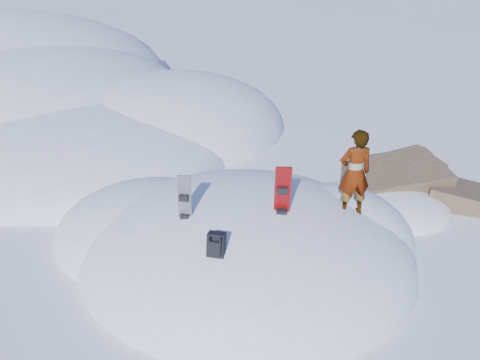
# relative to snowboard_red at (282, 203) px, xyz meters

# --- Properties ---
(ground) EXTENTS (120.00, 120.00, 0.00)m
(ground) POSITION_rel_snowboard_red_xyz_m (-0.70, 0.42, -1.64)
(ground) COLOR white
(ground) RESTS_ON ground
(snow_mound) EXTENTS (8.00, 6.00, 3.00)m
(snow_mound) POSITION_rel_snowboard_red_xyz_m (-0.88, 0.66, -1.64)
(snow_mound) COLOR white
(snow_mound) RESTS_ON ground
(snow_ridge) EXTENTS (21.50, 18.50, 6.40)m
(snow_ridge) POSITION_rel_snowboard_red_xyz_m (-11.14, 10.27, -1.64)
(snow_ridge) COLOR white
(snow_ridge) RESTS_ON ground
(rock_outcrop) EXTENTS (4.68, 4.41, 1.68)m
(rock_outcrop) POSITION_rel_snowboard_red_xyz_m (3.01, 3.43, -1.62)
(rock_outcrop) COLOR brown
(rock_outcrop) RESTS_ON ground
(snowboard_red) EXTENTS (0.32, 0.25, 1.59)m
(snowboard_red) POSITION_rel_snowboard_red_xyz_m (0.00, 0.00, 0.00)
(snowboard_red) COLOR red
(snowboard_red) RESTS_ON snow_mound
(snowboard_dark) EXTENTS (0.26, 0.17, 1.36)m
(snowboard_dark) POSITION_rel_snowboard_red_xyz_m (-1.79, -0.27, -0.10)
(snowboard_dark) COLOR black
(snowboard_dark) RESTS_ON snow_mound
(backpack) EXTENTS (0.32, 0.36, 0.49)m
(backpack) POSITION_rel_snowboard_red_xyz_m (-1.04, -1.19, -0.20)
(backpack) COLOR black
(backpack) RESTS_ON snow_mound
(gear_pile) EXTENTS (0.80, 0.71, 0.21)m
(gear_pile) POSITION_rel_snowboard_red_xyz_m (-3.47, -0.65, -1.53)
(gear_pile) COLOR black
(gear_pile) RESTS_ON ground
(person) EXTENTS (0.74, 0.59, 1.77)m
(person) POSITION_rel_snowboard_red_xyz_m (1.35, 0.66, 0.38)
(person) COLOR slate
(person) RESTS_ON snow_mound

